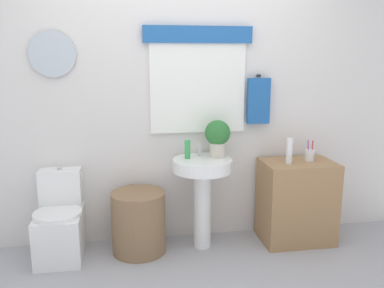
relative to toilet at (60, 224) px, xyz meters
The scene contains 10 objects.
back_wall 1.46m from the toilet, 14.74° to the left, with size 4.40×0.18×2.60m.
toilet is the anchor object (origin of this frame).
laundry_hamper 0.64m from the toilet, ahead, with size 0.45×0.45×0.52m, color #846647.
pedestal_sink 1.22m from the toilet, ahead, with size 0.50×0.50×0.79m.
faucet 1.31m from the toilet, ahead, with size 0.03×0.03×0.10m, color silver.
wooden_cabinet 2.04m from the toilet, ahead, with size 0.62×0.44×0.73m, color #9E754C.
soap_bottle 1.22m from the toilet, ahead, with size 0.05×0.05×0.16m, color green.
potted_plant 1.49m from the toilet, ahead, with size 0.22×0.22×0.32m.
lotion_bottle 2.01m from the toilet, ahead, with size 0.05×0.05×0.22m, color white.
toothbrush_cup 2.20m from the toilet, ahead, with size 0.08×0.08×0.19m.
Camera 1 is at (-0.43, -2.32, 1.61)m, focal length 37.33 mm.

